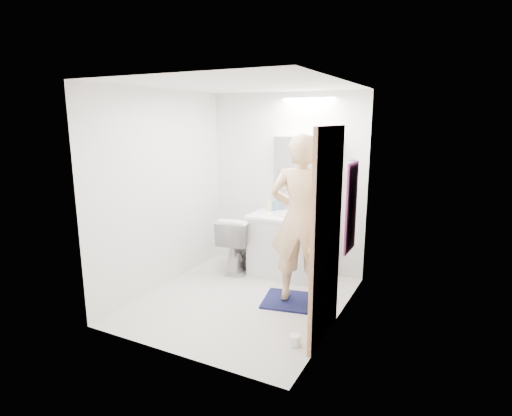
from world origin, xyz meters
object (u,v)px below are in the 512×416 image
Objects in this scene: vanity_cabinet at (286,247)px; soap_bottle_b at (277,204)px; medicine_cabinet at (305,162)px; person at (301,219)px; soap_bottle_a at (270,204)px; toothbrush_cup at (307,211)px; toilet at (239,243)px; toilet_paper_roll at (295,340)px.

vanity_cabinet is 0.59m from soap_bottle_b.
person is at bearing -71.91° from medicine_cabinet.
soap_bottle_a is (-0.79, 0.88, -0.06)m from person.
person is 0.93m from toothbrush_cup.
person reaches higher than toilet.
toilet_paper_roll is (0.77, -1.59, -0.34)m from vanity_cabinet.
person is 9.30× the size of soap_bottle_a.
vanity_cabinet is 0.63m from soap_bottle_a.
medicine_cabinet is at bearing 141.09° from toothbrush_cup.
soap_bottle_b is at bearing -153.82° from toilet.
soap_bottle_b is (-0.22, 0.18, 0.52)m from vanity_cabinet.
person is at bearing -56.96° from vanity_cabinet.
vanity_cabinet is at bearing -39.81° from soap_bottle_b.
toothbrush_cup is (0.45, -0.02, -0.04)m from soap_bottle_b.
toothbrush_cup is (0.23, 0.16, 0.48)m from vanity_cabinet.
toothbrush_cup is at bearing -170.95° from toilet.
soap_bottle_b is at bearing -64.16° from person.
toilet is 7.45× the size of toothbrush_cup.
person is (0.48, -0.73, 0.59)m from vanity_cabinet.
toilet is at bearing -169.87° from vanity_cabinet.
person reaches higher than vanity_cabinet.
soap_bottle_b is at bearing 177.44° from toothbrush_cup.
soap_bottle_b reaches higher than toilet.
soap_bottle_b reaches higher than toilet_paper_roll.
vanity_cabinet reaches higher than toilet_paper_roll.
soap_bottle_a is at bearing -149.91° from toilet.
toilet is at bearing -145.40° from soap_bottle_b.
medicine_cabinet is at bearing -166.61° from toilet.
medicine_cabinet reaches higher than toilet.
vanity_cabinet is 4.48× the size of soap_bottle_a.
toilet_paper_roll is (0.60, -1.80, -1.45)m from medicine_cabinet.
vanity_cabinet is 1.14m from medicine_cabinet.
soap_bottle_a is 1.93× the size of toothbrush_cup.
medicine_cabinet is (0.17, 0.21, 1.11)m from vanity_cabinet.
toilet is 3.86× the size of soap_bottle_a.
soap_bottle_b is (0.09, 0.03, -0.01)m from soap_bottle_a.
soap_bottle_a is (-0.48, -0.06, -0.58)m from medicine_cabinet.
soap_bottle_a reaches higher than toilet.
soap_bottle_b is at bearing -175.54° from medicine_cabinet.
toothbrush_cup is 2.00m from toilet_paper_roll.
toothbrush_cup is (0.06, -0.05, -0.63)m from medicine_cabinet.
soap_bottle_a is at bearing -59.62° from person.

